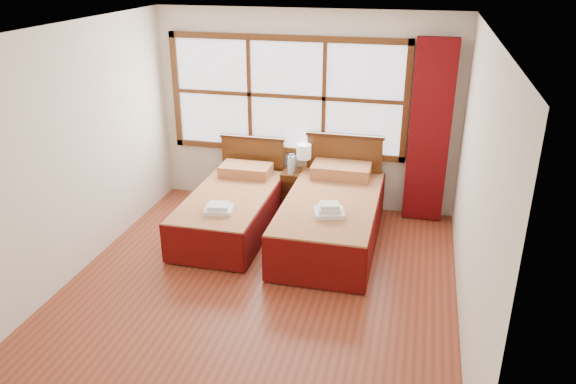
# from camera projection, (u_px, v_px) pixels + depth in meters

# --- Properties ---
(floor) EXTENTS (4.50, 4.50, 0.00)m
(floor) POSITION_uv_depth(u_px,v_px,m) (260.00, 287.00, 5.86)
(floor) COLOR brown
(floor) RESTS_ON ground
(ceiling) EXTENTS (4.50, 4.50, 0.00)m
(ceiling) POSITION_uv_depth(u_px,v_px,m) (254.00, 30.00, 4.85)
(ceiling) COLOR white
(ceiling) RESTS_ON wall_back
(wall_back) EXTENTS (4.00, 0.00, 4.00)m
(wall_back) POSITION_uv_depth(u_px,v_px,m) (306.00, 111.00, 7.37)
(wall_back) COLOR silver
(wall_back) RESTS_ON floor
(wall_left) EXTENTS (0.00, 4.50, 4.50)m
(wall_left) POSITION_uv_depth(u_px,v_px,m) (71.00, 154.00, 5.79)
(wall_left) COLOR silver
(wall_left) RESTS_ON floor
(wall_right) EXTENTS (0.00, 4.50, 4.50)m
(wall_right) POSITION_uv_depth(u_px,v_px,m) (475.00, 189.00, 4.92)
(wall_right) COLOR silver
(wall_right) RESTS_ON floor
(window) EXTENTS (3.16, 0.06, 1.56)m
(window) POSITION_uv_depth(u_px,v_px,m) (286.00, 96.00, 7.31)
(window) COLOR white
(window) RESTS_ON wall_back
(curtain) EXTENTS (0.50, 0.16, 2.30)m
(curtain) POSITION_uv_depth(u_px,v_px,m) (429.00, 132.00, 6.95)
(curtain) COLOR #670A0D
(curtain) RESTS_ON wall_back
(bed_left) EXTENTS (0.97, 1.99, 0.94)m
(bed_left) POSITION_uv_depth(u_px,v_px,m) (232.00, 209.00, 6.98)
(bed_left) COLOR #381A0B
(bed_left) RESTS_ON floor
(bed_right) EXTENTS (1.09, 2.11, 1.06)m
(bed_right) POSITION_uv_depth(u_px,v_px,m) (331.00, 216.00, 6.69)
(bed_right) COLOR #381A0B
(bed_right) RESTS_ON floor
(nightstand) EXTENTS (0.41, 0.41, 0.54)m
(nightstand) POSITION_uv_depth(u_px,v_px,m) (298.00, 191.00, 7.55)
(nightstand) COLOR #542C12
(nightstand) RESTS_ON floor
(towels_left) EXTENTS (0.36, 0.33, 0.09)m
(towels_left) POSITION_uv_depth(u_px,v_px,m) (219.00, 208.00, 6.37)
(towels_left) COLOR white
(towels_left) RESTS_ON bed_left
(towels_right) EXTENTS (0.39, 0.36, 0.14)m
(towels_right) POSITION_uv_depth(u_px,v_px,m) (329.00, 210.00, 6.14)
(towels_right) COLOR white
(towels_right) RESTS_ON bed_right
(lamp) EXTENTS (0.19, 0.19, 0.37)m
(lamp) POSITION_uv_depth(u_px,v_px,m) (304.00, 152.00, 7.36)
(lamp) COLOR gold
(lamp) RESTS_ON nightstand
(bottle_near) EXTENTS (0.07, 0.07, 0.27)m
(bottle_near) POSITION_uv_depth(u_px,v_px,m) (290.00, 165.00, 7.33)
(bottle_near) COLOR silver
(bottle_near) RESTS_ON nightstand
(bottle_far) EXTENTS (0.07, 0.07, 0.25)m
(bottle_far) POSITION_uv_depth(u_px,v_px,m) (293.00, 163.00, 7.41)
(bottle_far) COLOR silver
(bottle_far) RESTS_ON nightstand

